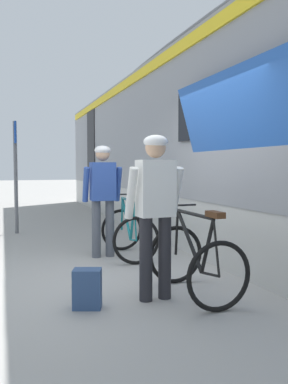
# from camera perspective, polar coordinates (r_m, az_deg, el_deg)

# --- Properties ---
(ground_plane) EXTENTS (80.00, 80.00, 0.00)m
(ground_plane) POSITION_cam_1_polar(r_m,az_deg,el_deg) (5.12, -1.76, -12.50)
(ground_plane) COLOR #A09E99
(train_car) EXTENTS (3.27, 20.05, 3.88)m
(train_car) POSITION_cam_1_polar(r_m,az_deg,el_deg) (7.49, 15.74, 7.66)
(train_car) COLOR gray
(train_car) RESTS_ON ground
(cyclist_near_in_blue) EXTENTS (0.62, 0.32, 1.76)m
(cyclist_near_in_blue) POSITION_cam_1_polar(r_m,az_deg,el_deg) (6.18, -6.03, 0.20)
(cyclist_near_in_blue) COLOR #4C515B
(cyclist_near_in_blue) RESTS_ON ground
(cyclist_far_in_white) EXTENTS (0.62, 0.32, 1.76)m
(cyclist_far_in_white) POSITION_cam_1_polar(r_m,az_deg,el_deg) (4.15, 1.67, -1.46)
(cyclist_far_in_white) COLOR #232328
(cyclist_far_in_white) RESTS_ON ground
(bicycle_near_teal) EXTENTS (0.79, 1.12, 0.99)m
(bicycle_near_teal) POSITION_cam_1_polar(r_m,az_deg,el_deg) (6.21, -2.26, -5.83)
(bicycle_near_teal) COLOR black
(bicycle_near_teal) RESTS_ON ground
(bicycle_far_black) EXTENTS (0.71, 1.08, 0.99)m
(bicycle_far_black) POSITION_cam_1_polar(r_m,az_deg,el_deg) (4.39, 7.51, -9.84)
(bicycle_far_black) COLOR black
(bicycle_far_black) RESTS_ON ground
(backpack_on_platform) EXTENTS (0.32, 0.26, 0.40)m
(backpack_on_platform) POSITION_cam_1_polar(r_m,az_deg,el_deg) (4.09, -8.28, -13.79)
(backpack_on_platform) COLOR navy
(backpack_on_platform) RESTS_ON ground
(platform_sign_post) EXTENTS (0.08, 0.70, 2.40)m
(platform_sign_post) POSITION_cam_1_polar(r_m,az_deg,el_deg) (8.80, -18.25, 4.76)
(platform_sign_post) COLOR #595B60
(platform_sign_post) RESTS_ON ground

